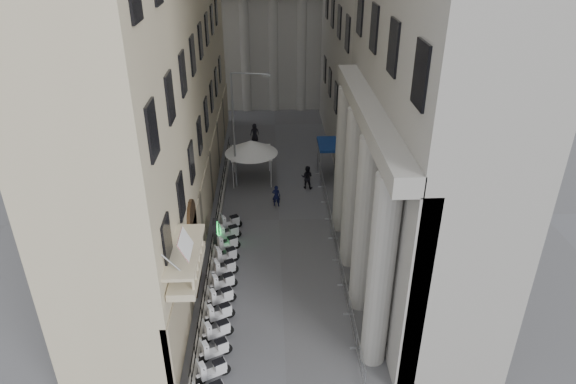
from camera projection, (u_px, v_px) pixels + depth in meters
name	position (u px, v px, depth m)	size (l,w,h in m)	color
iron_fence	(217.00, 230.00, 35.42)	(0.30, 28.00, 1.40)	black
blue_awning	(327.00, 177.00, 42.76)	(1.60, 3.00, 3.00)	navy
flag	(201.00, 379.00, 23.97)	(1.00, 1.40, 8.20)	#9E0C11
scooter_1	(214.00, 379.00, 23.96)	(0.56, 1.40, 1.50)	silver
scooter_2	(216.00, 358.00, 25.11)	(0.56, 1.40, 1.50)	silver
scooter_3	(218.00, 339.00, 26.26)	(0.56, 1.40, 1.50)	silver
scooter_4	(220.00, 321.00, 27.41)	(0.56, 1.40, 1.50)	silver
scooter_5	(222.00, 305.00, 28.56)	(0.56, 1.40, 1.50)	silver
scooter_6	(224.00, 290.00, 29.72)	(0.56, 1.40, 1.50)	silver
scooter_7	(226.00, 276.00, 30.87)	(0.56, 1.40, 1.50)	silver
scooter_8	(227.00, 263.00, 32.02)	(0.56, 1.40, 1.50)	silver
scooter_9	(228.00, 251.00, 33.17)	(0.56, 1.40, 1.50)	silver
scooter_10	(230.00, 240.00, 34.32)	(0.56, 1.40, 1.50)	silver
scooter_11	(231.00, 230.00, 35.47)	(0.56, 1.40, 1.50)	silver
barrier_0	(360.00, 368.00, 24.56)	(0.60, 2.40, 1.10)	#AEB0B6
barrier_1	(352.00, 331.00, 26.76)	(0.60, 2.40, 1.10)	#AEB0B6
barrier_2	(346.00, 299.00, 28.97)	(0.60, 2.40, 1.10)	#AEB0B6
barrier_3	(340.00, 272.00, 31.17)	(0.60, 2.40, 1.10)	#AEB0B6
barrier_4	(335.00, 249.00, 33.37)	(0.60, 2.40, 1.10)	#AEB0B6
barrier_5	(331.00, 229.00, 35.58)	(0.60, 2.40, 1.10)	#AEB0B6
barrier_6	(327.00, 211.00, 37.78)	(0.60, 2.40, 1.10)	#AEB0B6
barrier_7	(324.00, 194.00, 39.98)	(0.60, 2.40, 1.10)	#AEB0B6
barrier_8	(321.00, 180.00, 42.19)	(0.60, 2.40, 1.10)	#AEB0B6
security_tent	(252.00, 147.00, 40.87)	(4.27, 4.27, 3.47)	silver
street_lamp	(238.00, 120.00, 38.57)	(2.97, 0.83, 9.26)	#96999E
info_kiosk	(216.00, 233.00, 33.30)	(0.33, 0.89, 1.86)	black
pedestrian_a	(276.00, 196.00, 38.02)	(0.61, 0.40, 1.68)	black
pedestrian_b	(307.00, 177.00, 40.53)	(0.93, 0.72, 1.91)	black
pedestrian_c	(255.00, 133.00, 49.18)	(0.86, 0.56, 1.75)	black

